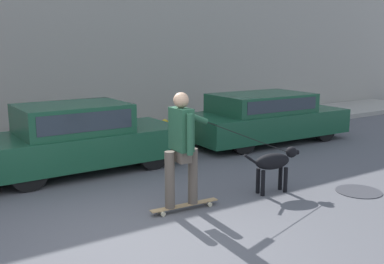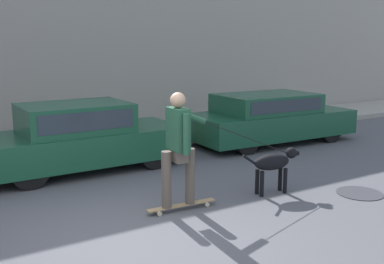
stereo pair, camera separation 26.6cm
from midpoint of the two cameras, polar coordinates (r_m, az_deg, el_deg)
ground_plane at (r=5.93m, az=-8.89°, el=-13.88°), size 36.00×36.00×0.00m
back_wall at (r=12.35m, az=-23.76°, el=10.96°), size 32.00×0.30×5.32m
sidewalk_curb at (r=11.27m, az=-21.52°, el=-2.06°), size 30.00×2.39×0.15m
parked_car_1 at (r=9.17m, az=-14.95°, el=-0.84°), size 3.97×1.70×1.35m
parked_car_2 at (r=11.68m, az=8.57°, el=1.79°), size 4.37×1.92×1.26m
dog at (r=7.70m, az=9.46°, el=-3.88°), size 1.08×0.37×0.77m
skateboarder at (r=6.65m, az=-2.40°, el=-1.59°), size 2.62×0.61×1.81m
manhole_cover at (r=8.24m, az=19.54°, el=-7.12°), size 0.77×0.77×0.01m
fire_hydrant at (r=10.92m, az=-4.15°, el=-0.11°), size 0.18×0.18×0.71m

